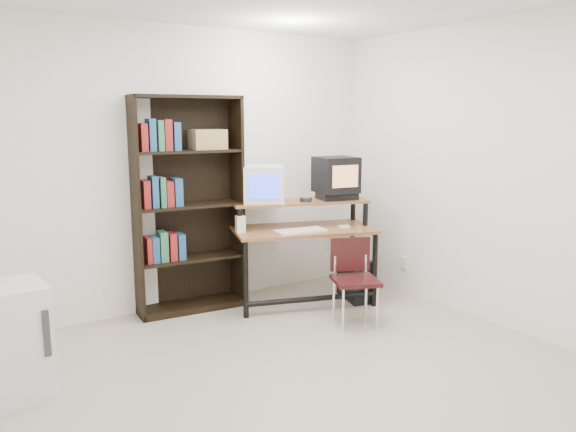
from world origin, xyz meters
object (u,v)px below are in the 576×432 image
crt_monitor (263,185)px  pc_tower (355,278)px  computer_desk (303,231)px  crt_tv (336,175)px  bookshelf (187,203)px  school_chair (353,273)px  mini_fridge (11,342)px

crt_monitor → pc_tower: crt_monitor is taller
computer_desk → crt_monitor: bearing=161.5°
crt_tv → bookshelf: size_ratio=0.21×
pc_tower → bookshelf: size_ratio=0.23×
pc_tower → school_chair: bearing=-115.5°
crt_monitor → school_chair: (0.35, -0.94, -0.70)m
bookshelf → mini_fridge: size_ratio=2.63×
computer_desk → school_chair: 0.76m
computer_desk → school_chair: (0.04, -0.72, -0.25)m
school_chair → mini_fridge: size_ratio=0.99×
school_chair → crt_monitor: bearing=132.9°
bookshelf → mini_fridge: 2.00m
crt_tv → bookshelf: bearing=172.2°
crt_monitor → bookshelf: size_ratio=0.26×
crt_monitor → crt_tv: 0.74m
crt_monitor → school_chair: crt_monitor is taller
crt_tv → pc_tower: bearing=-61.0°
computer_desk → mini_fridge: 2.73m
pc_tower → mini_fridge: mini_fridge is taller
crt_tv → mini_fridge: crt_tv is taller
crt_monitor → school_chair: bearing=-42.1°
computer_desk → pc_tower: (0.48, -0.22, -0.49)m
crt_monitor → mini_fridge: 2.59m
school_chair → mini_fridge: 2.70m
pc_tower → crt_tv: bearing=126.2°
mini_fridge → crt_monitor: bearing=15.6°
school_chair → pc_tower: bearing=71.4°
computer_desk → mini_fridge: size_ratio=1.95×
pc_tower → school_chair: size_ratio=0.61×
crt_monitor → crt_tv: (0.70, -0.23, 0.08)m
pc_tower → computer_desk: bearing=170.5°
crt_tv → pc_tower: 1.04m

